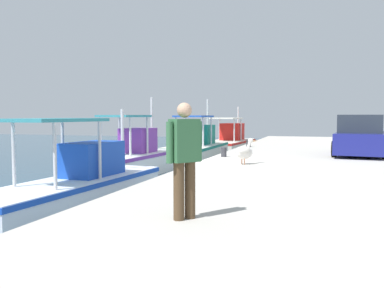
{
  "coord_description": "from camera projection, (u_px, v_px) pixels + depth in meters",
  "views": [
    {
      "loc": [
        -14.18,
        -3.99,
        2.33
      ],
      "look_at": [
        3.22,
        1.43,
        1.11
      ],
      "focal_mm": 39.73,
      "sensor_mm": 36.0,
      "label": 1
    }
  ],
  "objects": [
    {
      "name": "quay_pier",
      "position": [
        357.0,
        177.0,
        13.34
      ],
      "size": [
        36.0,
        10.0,
        0.8
      ],
      "primitive_type": "cube",
      "color": "#BCB7AD",
      "rests_on": "ground"
    },
    {
      "name": "mooring_bollard_third",
      "position": [
        249.0,
        143.0,
        20.91
      ],
      "size": [
        0.22,
        0.22,
        0.36
      ],
      "primitive_type": "cylinder",
      "color": "#333338",
      "rests_on": "quay_pier"
    },
    {
      "name": "fishing_boat_second",
      "position": [
        77.0,
        185.0,
        10.86
      ],
      "size": [
        6.5,
        2.1,
        2.53
      ],
      "color": "white",
      "rests_on": "ground"
    },
    {
      "name": "pelican",
      "position": [
        244.0,
        152.0,
        13.37
      ],
      "size": [
        0.9,
        0.72,
        0.82
      ],
      "color": "tan",
      "rests_on": "quay_pier"
    },
    {
      "name": "parked_car",
      "position": [
        361.0,
        137.0,
        16.44
      ],
      "size": [
        4.26,
        2.22,
        1.57
      ],
      "color": "black",
      "rests_on": "quay_pier"
    },
    {
      "name": "fisherman_standing",
      "position": [
        184.0,
        155.0,
        6.23
      ],
      "size": [
        0.51,
        0.44,
        1.72
      ],
      "color": "#4C3823",
      "rests_on": "quay_pier"
    },
    {
      "name": "fishing_boat_third",
      "position": [
        132.0,
        159.0,
        16.56
      ],
      "size": [
        5.08,
        2.13,
        3.12
      ],
      "color": "white",
      "rests_on": "ground"
    },
    {
      "name": "fishing_boat_fourth",
      "position": [
        197.0,
        149.0,
        21.44
      ],
      "size": [
        5.62,
        2.02,
        3.23
      ],
      "color": "silver",
      "rests_on": "ground"
    },
    {
      "name": "mooring_bollard_second",
      "position": [
        224.0,
        152.0,
        15.76
      ],
      "size": [
        0.21,
        0.21,
        0.35
      ],
      "primitive_type": "cylinder",
      "color": "#333338",
      "rests_on": "quay_pier"
    },
    {
      "name": "fishing_boat_fifth",
      "position": [
        229.0,
        142.0,
        27.81
      ],
      "size": [
        5.99,
        2.61,
        2.95
      ],
      "color": "silver",
      "rests_on": "ground"
    }
  ]
}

